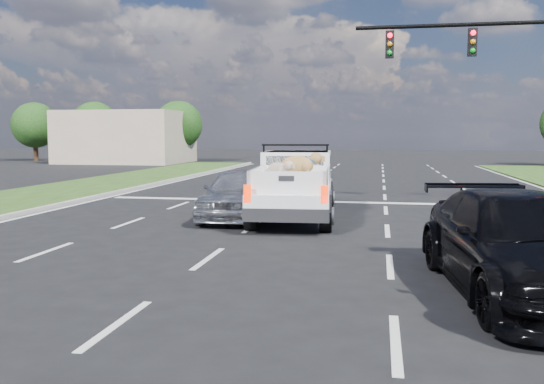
% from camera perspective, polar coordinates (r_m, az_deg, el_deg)
% --- Properties ---
extents(ground, '(160.00, 160.00, 0.00)m').
position_cam_1_polar(ground, '(11.06, 2.43, -6.98)').
color(ground, black).
rests_on(ground, ground).
extents(road_markings, '(17.75, 60.00, 0.01)m').
position_cam_1_polar(road_markings, '(17.48, 5.50, -2.28)').
color(road_markings, silver).
rests_on(road_markings, ground).
extents(curb_left, '(0.15, 60.00, 0.14)m').
position_cam_1_polar(curb_left, '(19.89, -21.61, -1.50)').
color(curb_left, '#A9A29B').
rests_on(curb_left, ground).
extents(building_left, '(10.00, 8.00, 4.40)m').
position_cam_1_polar(building_left, '(51.40, -14.20, 5.29)').
color(building_left, '#B8A48C').
rests_on(building_left, ground).
extents(tree_far_a, '(4.20, 4.20, 5.40)m').
position_cam_1_polar(tree_far_a, '(58.00, -22.44, 6.14)').
color(tree_far_a, '#332114').
rests_on(tree_far_a, ground).
extents(tree_far_b, '(4.20, 4.20, 5.40)m').
position_cam_1_polar(tree_far_b, '(54.97, -17.16, 6.36)').
color(tree_far_b, '#332114').
rests_on(tree_far_b, ground).
extents(tree_far_c, '(4.20, 4.20, 5.40)m').
position_cam_1_polar(tree_far_c, '(51.74, -9.24, 6.59)').
color(tree_far_c, '#332114').
rests_on(tree_far_c, ground).
extents(pickup_truck, '(2.52, 5.90, 2.16)m').
position_cam_1_polar(pickup_truck, '(16.66, 2.30, 0.79)').
color(pickup_truck, black).
rests_on(pickup_truck, ground).
extents(silver_sedan, '(1.84, 4.38, 1.48)m').
position_cam_1_polar(silver_sedan, '(16.60, -3.36, -0.14)').
color(silver_sedan, '#B9BBC1').
rests_on(silver_sedan, ground).
extents(black_coupe, '(2.80, 5.55, 1.55)m').
position_cam_1_polar(black_coupe, '(9.50, 23.28, -4.79)').
color(black_coupe, black).
rests_on(black_coupe, ground).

